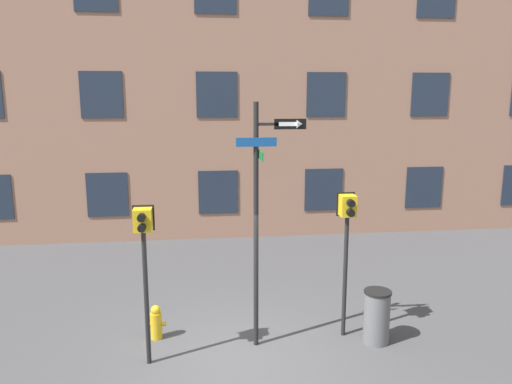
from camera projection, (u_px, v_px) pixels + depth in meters
The scene contains 7 objects.
ground_plane at pixel (239, 361), 8.75m from camera, with size 60.00×60.00×0.00m, color #424244.
building_facade at pixel (216, 44), 15.24m from camera, with size 24.00×0.63×12.16m.
street_sign_pole at pixel (260, 208), 8.82m from camera, with size 1.22×0.89×4.47m.
pedestrian_signal_left at pixel (144, 244), 8.25m from camera, with size 0.36×0.40×2.79m.
pedestrian_signal_right at pixel (347, 227), 9.26m from camera, with size 0.34×0.40×2.80m.
fire_hydrant at pixel (156, 323), 9.49m from camera, with size 0.38×0.22×0.67m.
trash_bin at pixel (377, 316), 9.32m from camera, with size 0.51×0.51×1.02m.
Camera 1 is at (-0.67, -7.98, 4.62)m, focal length 35.00 mm.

